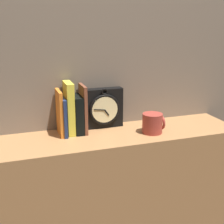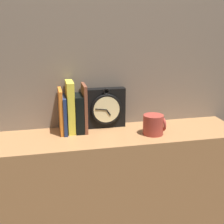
% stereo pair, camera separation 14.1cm
% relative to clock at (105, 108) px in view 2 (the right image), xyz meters
% --- Properties ---
extents(wall_back, '(6.00, 0.05, 2.60)m').
position_rel_clock_xyz_m(wall_back, '(0.01, 0.06, 0.47)').
color(wall_back, '#756656').
rests_on(wall_back, ground_plane).
extents(bookshelf, '(1.23, 0.30, 0.73)m').
position_rel_clock_xyz_m(bookshelf, '(0.01, -0.11, -0.46)').
color(bookshelf, '#A87547').
rests_on(bookshelf, ground_plane).
extents(clock, '(0.19, 0.06, 0.20)m').
position_rel_clock_xyz_m(clock, '(0.00, 0.00, 0.00)').
color(clock, black).
rests_on(clock, bookshelf).
extents(book_slot0_orange, '(0.02, 0.13, 0.21)m').
position_rel_clock_xyz_m(book_slot0_orange, '(-0.22, -0.03, 0.01)').
color(book_slot0_orange, orange).
rests_on(book_slot0_orange, bookshelf).
extents(book_slot1_navy, '(0.02, 0.13, 0.17)m').
position_rel_clock_xyz_m(book_slot1_navy, '(-0.20, -0.04, -0.01)').
color(book_slot1_navy, navy).
rests_on(book_slot1_navy, bookshelf).
extents(book_slot2_yellow, '(0.03, 0.12, 0.24)m').
position_rel_clock_xyz_m(book_slot2_yellow, '(-0.17, -0.03, 0.02)').
color(book_slot2_yellow, yellow).
rests_on(book_slot2_yellow, bookshelf).
extents(book_slot3_black, '(0.04, 0.12, 0.18)m').
position_rel_clock_xyz_m(book_slot3_black, '(-0.13, -0.03, -0.01)').
color(book_slot3_black, black).
rests_on(book_slot3_black, bookshelf).
extents(book_slot4_brown, '(0.01, 0.12, 0.22)m').
position_rel_clock_xyz_m(book_slot4_brown, '(-0.11, -0.03, 0.02)').
color(book_slot4_brown, brown).
rests_on(book_slot4_brown, bookshelf).
extents(mug, '(0.10, 0.09, 0.09)m').
position_rel_clock_xyz_m(mug, '(0.20, -0.15, -0.05)').
color(mug, '#9E382D').
rests_on(mug, bookshelf).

